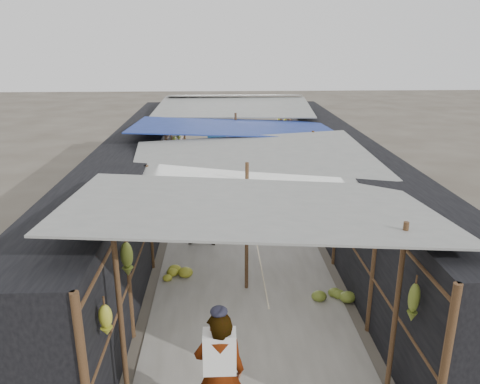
{
  "coord_description": "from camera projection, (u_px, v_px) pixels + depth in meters",
  "views": [
    {
      "loc": [
        -0.49,
        -5.27,
        4.76
      ],
      "look_at": [
        -0.02,
        5.38,
        1.25
      ],
      "focal_mm": 35.0,
      "sensor_mm": 36.0,
      "label": 1
    }
  ],
  "objects": [
    {
      "name": "stall_left",
      "position": [
        136.0,
        184.0,
        12.2
      ],
      "size": [
        1.4,
        15.0,
        2.3
      ],
      "primitive_type": "cube",
      "color": "black",
      "rests_on": "ground"
    },
    {
      "name": "vendor_seated",
      "position": [
        276.0,
        164.0,
        16.72
      ],
      "size": [
        0.43,
        0.65,
        0.95
      ],
      "primitive_type": "imported",
      "rotation": [
        0.0,
        0.0,
        -1.44
      ],
      "color": "#47443E",
      "rests_on": "ground"
    },
    {
      "name": "market_canopy",
      "position": [
        239.0,
        133.0,
        12.25
      ],
      "size": [
        5.62,
        15.2,
        2.77
      ],
      "color": "brown",
      "rests_on": "ground"
    },
    {
      "name": "vendor_elderly",
      "position": [
        220.0,
        372.0,
        5.74
      ],
      "size": [
        0.62,
        0.41,
        1.7
      ],
      "primitive_type": "imported",
      "rotation": [
        0.0,
        0.0,
        3.14
      ],
      "color": "white",
      "rests_on": "ground"
    },
    {
      "name": "crate_near",
      "position": [
        232.0,
        223.0,
        12.26
      ],
      "size": [
        0.58,
        0.51,
        0.3
      ],
      "primitive_type": "cube",
      "rotation": [
        0.0,
        0.0,
        -0.22
      ],
      "color": "olive",
      "rests_on": "ground"
    },
    {
      "name": "black_basin",
      "position": [
        291.0,
        196.0,
        14.53
      ],
      "size": [
        0.55,
        0.55,
        0.16
      ],
      "primitive_type": "cylinder",
      "color": "black",
      "rests_on": "ground"
    },
    {
      "name": "crate_back",
      "position": [
        200.0,
        197.0,
        14.33
      ],
      "size": [
        0.46,
        0.38,
        0.29
      ],
      "primitive_type": "cube",
      "rotation": [
        0.0,
        0.0,
        -0.01
      ],
      "color": "olive",
      "rests_on": "ground"
    },
    {
      "name": "aisle_slab",
      "position": [
        239.0,
        222.0,
        12.67
      ],
      "size": [
        3.6,
        16.0,
        0.02
      ],
      "primitive_type": "cube",
      "color": "#9E998E",
      "rests_on": "ground"
    },
    {
      "name": "stall_right",
      "position": [
        340.0,
        181.0,
        12.43
      ],
      "size": [
        1.4,
        15.0,
        2.3
      ],
      "primitive_type": "cube",
      "color": "black",
      "rests_on": "ground"
    },
    {
      "name": "floor_bananas",
      "position": [
        236.0,
        212.0,
        13.08
      ],
      "size": [
        3.68,
        8.95,
        0.32
      ],
      "color": "#ABAC2C",
      "rests_on": "ground"
    },
    {
      "name": "shopper_blue",
      "position": [
        205.0,
        211.0,
        11.06
      ],
      "size": [
        0.92,
        0.75,
        1.75
      ],
      "primitive_type": "imported",
      "rotation": [
        0.0,
        0.0,
        -0.11
      ],
      "color": "#2030A2",
      "rests_on": "ground"
    },
    {
      "name": "hanging_bananas",
      "position": [
        241.0,
        159.0,
        12.58
      ],
      "size": [
        3.95,
        14.09,
        0.78
      ],
      "color": "#ABAC2C",
      "rests_on": "ground"
    },
    {
      "name": "crate_mid",
      "position": [
        252.0,
        218.0,
        12.64
      ],
      "size": [
        0.51,
        0.41,
        0.3
      ],
      "primitive_type": "cube",
      "rotation": [
        0.0,
        0.0,
        -0.02
      ],
      "color": "olive",
      "rests_on": "ground"
    }
  ]
}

